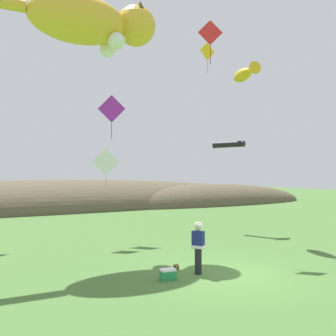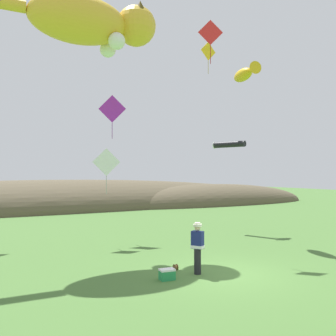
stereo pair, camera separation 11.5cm
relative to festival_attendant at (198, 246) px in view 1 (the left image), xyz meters
name	(u,v)px [view 1 (the left image)]	position (x,y,z in m)	size (l,w,h in m)	color
ground_plane	(225,274)	(0.83, -0.45, -0.95)	(120.00, 120.00, 0.00)	#477033
distant_hill_ridge	(85,208)	(4.03, 25.91, -0.95)	(59.42, 12.40, 5.64)	brown
festival_attendant	(198,246)	(0.00, 0.00, 0.00)	(0.44, 0.49, 1.77)	black
kite_spool	(176,267)	(-0.40, 0.82, -0.85)	(0.12, 0.21, 0.21)	olive
picnic_cooler	(168,274)	(-1.26, -0.10, -0.77)	(0.52, 0.38, 0.36)	#268C4C
kite_giant_cat	(92,22)	(-1.90, 5.87, 9.46)	(8.40, 2.53, 2.55)	gold
kite_fish_windsock	(245,74)	(6.12, 4.56, 7.84)	(1.34, 2.52, 0.75)	gold
kite_tube_streamer	(228,144)	(7.05, 7.13, 4.25)	(1.13, 2.14, 0.44)	black
kite_diamond_gold	(207,52)	(7.46, 9.81, 10.74)	(1.27, 0.10, 2.17)	yellow
kite_diamond_red	(210,33)	(3.17, 3.62, 9.18)	(1.07, 0.55, 2.09)	red
kite_diamond_violet	(112,109)	(0.18, 8.71, 6.06)	(1.35, 0.75, 2.43)	purple
kite_diamond_white	(106,162)	(-0.88, 6.68, 3.05)	(1.32, 0.36, 2.26)	white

